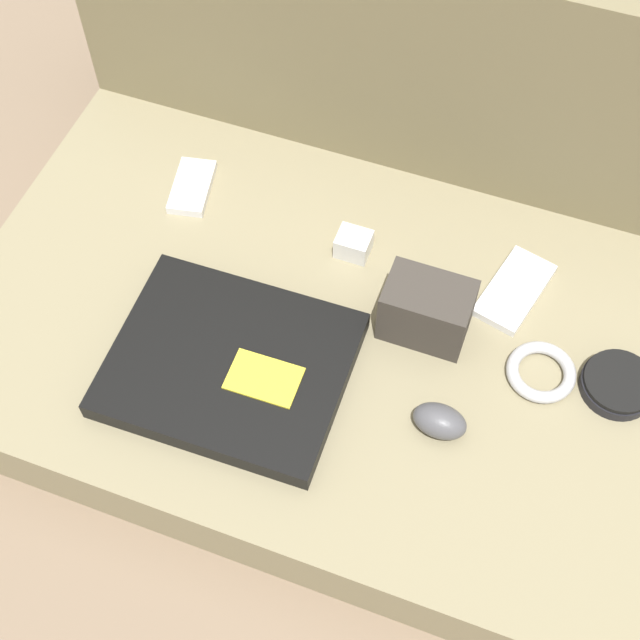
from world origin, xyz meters
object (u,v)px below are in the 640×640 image
speaker_puck (618,384)px  phone_black (192,187)px  charger_brick (352,243)px  camera_pouch (427,310)px  laptop (230,365)px  computer_mouse (440,421)px  phone_silver (514,290)px

speaker_puck → phone_black: 0.66m
phone_black → charger_brick: 0.26m
speaker_puck → charger_brick: charger_brick is taller
camera_pouch → charger_brick: camera_pouch is taller
laptop → phone_black: laptop is taller
laptop → computer_mouse: size_ratio=4.37×
laptop → phone_black: size_ratio=2.79×
computer_mouse → phone_black: 0.51m
speaker_puck → phone_silver: size_ratio=0.67×
speaker_puck → phone_silver: bearing=147.6°
computer_mouse → phone_black: size_ratio=0.64×
computer_mouse → phone_black: bearing=153.0°
laptop → phone_black: 0.31m
speaker_puck → charger_brick: bearing=166.9°
phone_silver → phone_black: 0.49m
phone_black → camera_pouch: size_ratio=0.96×
laptop → speaker_puck: laptop is taller
phone_black → camera_pouch: 0.41m
laptop → computer_mouse: bearing=1.7°
laptop → speaker_puck: (0.47, 0.15, -0.00)m
phone_black → charger_brick: (0.26, -0.03, 0.01)m
computer_mouse → camera_pouch: (-0.06, 0.13, 0.02)m
computer_mouse → charger_brick: 0.29m
speaker_puck → phone_silver: speaker_puck is taller
camera_pouch → phone_silver: bearing=44.2°
charger_brick → phone_black: bearing=174.4°
phone_black → computer_mouse: bearing=-40.3°
speaker_puck → charger_brick: size_ratio=2.01×
charger_brick → speaker_puck: bearing=-13.1°
phone_silver → speaker_puck: bearing=-18.6°
computer_mouse → camera_pouch: bearing=115.7°
phone_black → charger_brick: bearing=-17.1°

